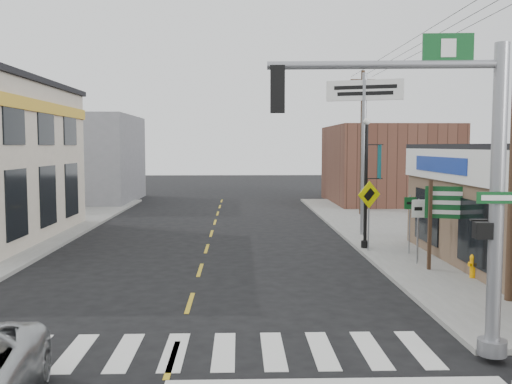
{
  "coord_description": "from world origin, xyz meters",
  "views": [
    {
      "loc": [
        1.31,
        -10.87,
        4.17
      ],
      "look_at": [
        1.82,
        5.9,
        2.8
      ],
      "focal_mm": 40.0,
      "sensor_mm": 36.0,
      "label": 1
    }
  ],
  "objects_px": {
    "traffic_signal_pole": "(460,166)",
    "utility_pole_far": "(362,141)",
    "lamp_post": "(368,173)",
    "fire_hydrant": "(473,265)",
    "dance_center_sign": "(364,114)",
    "guide_sign": "(451,212)"
  },
  "relations": [
    {
      "from": "traffic_signal_pole",
      "to": "utility_pole_far",
      "type": "height_order",
      "value": "utility_pole_far"
    },
    {
      "from": "traffic_signal_pole",
      "to": "lamp_post",
      "type": "distance_m",
      "value": 11.65
    },
    {
      "from": "fire_hydrant",
      "to": "dance_center_sign",
      "type": "height_order",
      "value": "dance_center_sign"
    },
    {
      "from": "dance_center_sign",
      "to": "traffic_signal_pole",
      "type": "bearing_deg",
      "value": -75.61
    },
    {
      "from": "guide_sign",
      "to": "utility_pole_far",
      "type": "distance_m",
      "value": 15.36
    },
    {
      "from": "guide_sign",
      "to": "utility_pole_far",
      "type": "xyz_separation_m",
      "value": [
        0.34,
        15.16,
        2.42
      ]
    },
    {
      "from": "traffic_signal_pole",
      "to": "dance_center_sign",
      "type": "height_order",
      "value": "dance_center_sign"
    },
    {
      "from": "fire_hydrant",
      "to": "lamp_post",
      "type": "distance_m",
      "value": 6.18
    },
    {
      "from": "guide_sign",
      "to": "lamp_post",
      "type": "bearing_deg",
      "value": 131.06
    },
    {
      "from": "dance_center_sign",
      "to": "utility_pole_far",
      "type": "xyz_separation_m",
      "value": [
        1.61,
        7.77,
        -1.13
      ]
    },
    {
      "from": "guide_sign",
      "to": "fire_hydrant",
      "type": "bearing_deg",
      "value": -59.91
    },
    {
      "from": "guide_sign",
      "to": "utility_pole_far",
      "type": "bearing_deg",
      "value": 105.22
    },
    {
      "from": "lamp_post",
      "to": "utility_pole_far",
      "type": "distance_m",
      "value": 11.42
    },
    {
      "from": "traffic_signal_pole",
      "to": "guide_sign",
      "type": "bearing_deg",
      "value": 74.69
    },
    {
      "from": "utility_pole_far",
      "to": "traffic_signal_pole",
      "type": "bearing_deg",
      "value": -99.72
    },
    {
      "from": "guide_sign",
      "to": "fire_hydrant",
      "type": "distance_m",
      "value": 1.92
    },
    {
      "from": "guide_sign",
      "to": "fire_hydrant",
      "type": "xyz_separation_m",
      "value": [
        0.28,
        -1.18,
        -1.49
      ]
    },
    {
      "from": "traffic_signal_pole",
      "to": "lamp_post",
      "type": "relative_size",
      "value": 1.2
    },
    {
      "from": "traffic_signal_pole",
      "to": "utility_pole_far",
      "type": "xyz_separation_m",
      "value": [
        3.07,
        22.73,
        0.66
      ]
    },
    {
      "from": "traffic_signal_pole",
      "to": "fire_hydrant",
      "type": "relative_size",
      "value": 8.33
    },
    {
      "from": "lamp_post",
      "to": "dance_center_sign",
      "type": "bearing_deg",
      "value": 98.3
    },
    {
      "from": "utility_pole_far",
      "to": "dance_center_sign",
      "type": "bearing_deg",
      "value": -103.72
    }
  ]
}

